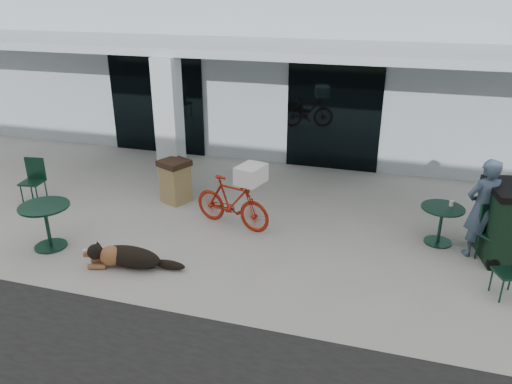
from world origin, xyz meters
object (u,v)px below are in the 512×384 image
(cafe_chair_near, at_px, (32,182))
(cafe_chair_far_b, at_px, (509,272))
(person, at_px, (483,209))
(wheeled_bin, at_px, (509,223))
(cafe_table_near, at_px, (48,226))
(cafe_chair_far_a, at_px, (497,235))
(dog, at_px, (130,256))
(trash_receptacle, at_px, (175,181))
(bicycle, at_px, (232,202))
(cafe_table_far, at_px, (440,225))

(cafe_chair_near, distance_m, cafe_chair_far_b, 9.61)
(person, relative_size, wheeled_bin, 1.34)
(person, height_order, wheeled_bin, person)
(cafe_table_near, xyz_separation_m, cafe_chair_far_a, (7.85, 1.77, 0.10))
(dog, bearing_deg, trash_receptacle, 81.75)
(cafe_table_near, height_order, cafe_chair_far_a, cafe_chair_far_a)
(dog, xyz_separation_m, cafe_table_near, (-1.80, 0.20, 0.21))
(bicycle, bearing_deg, cafe_table_near, 136.42)
(bicycle, distance_m, cafe_chair_far_a, 4.88)
(trash_receptacle, bearing_deg, person, -5.94)
(trash_receptacle, bearing_deg, wheeled_bin, -5.13)
(dog, relative_size, person, 0.71)
(cafe_chair_far_a, xyz_separation_m, wheeled_bin, (0.19, 0.23, 0.16))
(bicycle, height_order, cafe_chair_near, bicycle)
(cafe_table_near, bearing_deg, bicycle, 31.28)
(cafe_chair_far_a, xyz_separation_m, trash_receptacle, (-6.48, 0.83, -0.04))
(bicycle, xyz_separation_m, cafe_table_near, (-2.97, -1.81, -0.09))
(dog, xyz_separation_m, person, (5.78, 2.15, 0.70))
(cafe_chair_near, bearing_deg, bicycle, -5.92)
(dog, distance_m, person, 6.21)
(cafe_chair_near, bearing_deg, cafe_chair_far_a, -7.07)
(cafe_chair_far_b, bearing_deg, dog, -102.46)
(cafe_chair_far_a, height_order, wheeled_bin, wheeled_bin)
(wheeled_bin, bearing_deg, cafe_table_far, 157.16)
(cafe_table_far, bearing_deg, cafe_chair_far_a, -27.52)
(cafe_chair_far_a, distance_m, cafe_chair_far_b, 1.09)
(cafe_table_far, bearing_deg, cafe_chair_near, -176.18)
(dog, relative_size, cafe_table_near, 1.44)
(cafe_chair_far_b, xyz_separation_m, trash_receptacle, (-6.53, 1.92, 0.05))
(person, distance_m, wheeled_bin, 0.52)
(bicycle, height_order, cafe_chair_far_b, bicycle)
(cafe_table_near, distance_m, cafe_chair_far_a, 8.05)
(bicycle, bearing_deg, trash_receptacle, 78.88)
(cafe_table_near, xyz_separation_m, cafe_chair_near, (-1.67, 1.66, 0.07))
(bicycle, relative_size, cafe_chair_near, 1.73)
(trash_receptacle, relative_size, wheeled_bin, 0.71)
(cafe_table_far, relative_size, trash_receptacle, 0.81)
(bicycle, distance_m, person, 4.62)
(bicycle, bearing_deg, wheeled_bin, -72.67)
(cafe_table_near, xyz_separation_m, cafe_chair_far_b, (7.89, 0.68, 0.01))
(person, bearing_deg, cafe_chair_far_a, 118.86)
(bicycle, distance_m, wheeled_bin, 5.08)
(cafe_table_near, height_order, person, person)
(cafe_chair_far_b, distance_m, wheeled_bin, 1.35)
(cafe_chair_far_a, bearing_deg, cafe_chair_far_b, -127.28)
(cafe_table_far, xyz_separation_m, person, (0.62, -0.28, 0.55))
(cafe_table_near, bearing_deg, dog, -6.35)
(cafe_table_near, bearing_deg, cafe_chair_near, 135.17)
(trash_receptacle, bearing_deg, cafe_chair_far_a, -7.29)
(dog, height_order, cafe_chair_far_b, cafe_chair_far_b)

